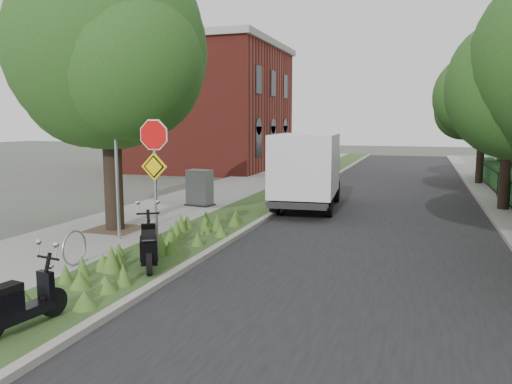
# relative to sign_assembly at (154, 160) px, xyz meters

# --- Properties ---
(ground) EXTENTS (120.00, 120.00, 0.00)m
(ground) POSITION_rel_sign_assembly_xyz_m (1.40, -0.58, -2.33)
(ground) COLOR #4C5147
(ground) RESTS_ON ground
(sidewalk_near) EXTENTS (3.50, 60.00, 0.12)m
(sidewalk_near) POSITION_rel_sign_assembly_xyz_m (-2.85, 9.42, -2.27)
(sidewalk_near) COLOR gray
(sidewalk_near) RESTS_ON ground
(verge) EXTENTS (2.00, 60.00, 0.12)m
(verge) POSITION_rel_sign_assembly_xyz_m (-0.10, 9.42, -2.27)
(verge) COLOR #27461E
(verge) RESTS_ON ground
(kerb_near) EXTENTS (0.20, 60.00, 0.13)m
(kerb_near) POSITION_rel_sign_assembly_xyz_m (0.90, 9.42, -2.26)
(kerb_near) COLOR #9E9991
(kerb_near) RESTS_ON ground
(road) EXTENTS (7.00, 60.00, 0.01)m
(road) POSITION_rel_sign_assembly_xyz_m (4.40, 9.42, -2.32)
(road) COLOR black
(road) RESTS_ON ground
(kerb_far) EXTENTS (0.20, 60.00, 0.13)m
(kerb_far) POSITION_rel_sign_assembly_xyz_m (7.90, 9.42, -2.26)
(kerb_far) COLOR #9E9991
(kerb_far) RESTS_ON ground
(street_tree_main) EXTENTS (6.21, 5.54, 7.66)m
(street_tree_main) POSITION_rel_sign_assembly_xyz_m (-2.68, 2.28, 2.48)
(street_tree_main) COLOR black
(street_tree_main) RESTS_ON ground
(bare_post) EXTENTS (0.08, 0.08, 4.00)m
(bare_post) POSITION_rel_sign_assembly_xyz_m (-1.80, 1.22, -0.21)
(bare_post) COLOR #A5A8AD
(bare_post) RESTS_ON ground
(bike_hoop) EXTENTS (0.06, 0.78, 0.77)m
(bike_hoop) POSITION_rel_sign_assembly_xyz_m (-1.30, -1.18, -1.83)
(bike_hoop) COLOR #A5A8AD
(bike_hoop) RESTS_ON ground
(sign_assembly) EXTENTS (0.94, 0.08, 3.22)m
(sign_assembly) POSITION_rel_sign_assembly_xyz_m (0.00, 0.00, 0.00)
(sign_assembly) COLOR #A5A8AD
(sign_assembly) RESTS_ON ground
(fence_far) EXTENTS (0.04, 24.00, 1.00)m
(fence_far) POSITION_rel_sign_assembly_xyz_m (8.60, 9.42, -1.66)
(fence_far) COLOR black
(fence_far) RESTS_ON ground
(brick_building) EXTENTS (9.40, 10.40, 8.30)m
(brick_building) POSITION_rel_sign_assembly_xyz_m (-8.10, 21.42, 1.88)
(brick_building) COLOR maroon
(brick_building) RESTS_ON ground
(far_tree_b) EXTENTS (4.83, 4.31, 6.56)m
(far_tree_b) POSITION_rel_sign_assembly_xyz_m (8.34, 9.46, 2.04)
(far_tree_b) COLOR black
(far_tree_b) RESTS_ON ground
(far_tree_c) EXTENTS (4.37, 3.89, 5.93)m
(far_tree_c) POSITION_rel_sign_assembly_xyz_m (8.34, 17.46, 1.63)
(far_tree_c) COLOR black
(far_tree_c) RESTS_ON ground
(scooter_near) EXTENTS (0.98, 1.52, 0.81)m
(scooter_near) POSITION_rel_sign_assembly_xyz_m (0.34, -0.92, -1.81)
(scooter_near) COLOR black
(scooter_near) RESTS_ON ground
(scooter_far) EXTENTS (0.48, 1.55, 0.74)m
(scooter_far) POSITION_rel_sign_assembly_xyz_m (0.11, -4.33, -1.85)
(scooter_far) COLOR black
(scooter_far) RESTS_ON ground
(box_truck) EXTENTS (2.45, 5.30, 2.33)m
(box_truck) POSITION_rel_sign_assembly_xyz_m (1.70, 7.92, -0.81)
(box_truck) COLOR #262628
(box_truck) RESTS_ON ground
(utility_cabinet) EXTENTS (1.08, 0.82, 1.31)m
(utility_cabinet) POSITION_rel_sign_assembly_xyz_m (-2.05, 6.77, -1.58)
(utility_cabinet) COLOR #262628
(utility_cabinet) RESTS_ON ground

